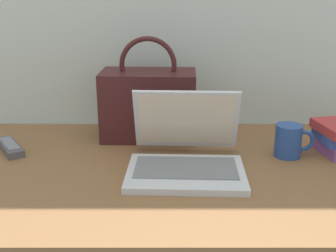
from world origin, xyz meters
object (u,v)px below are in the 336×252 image
object	(u,v)px
remote_control_near	(12,147)
coffee_mug	(291,141)
laptop	(188,154)
handbag	(150,103)

from	to	relation	value
remote_control_near	coffee_mug	bearing A→B (deg)	-2.93
coffee_mug	laptop	bearing A→B (deg)	-163.55
laptop	remote_control_near	xyz separation A→B (m)	(-0.53, 0.13, -0.03)
laptop	coffee_mug	world-z (taller)	laptop
handbag	laptop	bearing A→B (deg)	-66.16
remote_control_near	handbag	world-z (taller)	handbag
coffee_mug	handbag	distance (m)	0.45
coffee_mug	handbag	size ratio (longest dim) A/B	0.35
handbag	remote_control_near	bearing A→B (deg)	-163.96
laptop	remote_control_near	distance (m)	0.55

